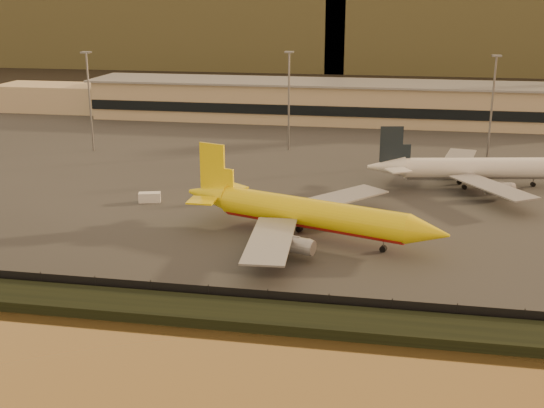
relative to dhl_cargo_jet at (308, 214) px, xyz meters
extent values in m
plane|color=black|center=(-3.66, -13.83, -4.45)|extent=(900.00, 900.00, 0.00)
cube|color=black|center=(-3.66, -30.83, -3.75)|extent=(320.00, 7.00, 1.40)
cube|color=#2D2D2D|center=(-3.66, 81.17, -4.35)|extent=(320.00, 220.00, 0.20)
cube|color=black|center=(-3.66, -26.83, -3.15)|extent=(300.00, 0.05, 2.20)
cube|color=#C6B48A|center=(-3.66, 111.17, 1.75)|extent=(160.00, 22.00, 12.00)
cube|color=black|center=(-3.66, 99.97, 0.75)|extent=(160.00, 0.60, 3.00)
cube|color=gray|center=(-3.66, 111.17, 8.05)|extent=(164.00, 24.00, 0.60)
cube|color=#C6B48A|center=(-98.66, 115.17, 0.25)|extent=(50.00, 18.00, 9.00)
cylinder|color=slate|center=(-63.66, 56.17, 8.25)|extent=(0.50, 0.50, 25.00)
cube|color=slate|center=(-63.66, 56.17, 20.95)|extent=(2.20, 2.20, 0.40)
cylinder|color=slate|center=(-13.66, 66.17, 8.25)|extent=(0.50, 0.50, 25.00)
cube|color=slate|center=(-13.66, 66.17, 20.95)|extent=(2.20, 2.20, 0.40)
cylinder|color=slate|center=(36.34, 64.17, 8.25)|extent=(0.50, 0.50, 25.00)
cube|color=slate|center=(36.34, 64.17, 20.95)|extent=(2.20, 2.20, 0.40)
cube|color=brown|center=(-143.66, 326.17, 23.05)|extent=(260.00, 160.00, 55.00)
cube|color=brown|center=(86.34, 326.17, 30.55)|extent=(220.00, 160.00, 70.00)
cylinder|color=yellow|center=(0.82, -0.28, 0.26)|extent=(32.65, 14.92, 4.74)
cylinder|color=#BD100A|center=(0.82, -0.28, -0.57)|extent=(31.45, 13.64, 3.70)
cone|color=yellow|center=(19.42, -6.50, 0.26)|extent=(7.56, 6.52, 4.74)
cone|color=yellow|center=(-18.64, 6.24, 0.61)|extent=(9.29, 7.10, 4.74)
cube|color=yellow|center=(-17.78, 5.95, 5.83)|extent=(4.88, 1.95, 8.30)
cube|color=yellow|center=(-15.41, 10.16, 0.97)|extent=(6.35, 6.34, 0.28)
cube|color=yellow|center=(-18.41, 1.16, 0.97)|extent=(4.60, 4.55, 0.28)
cube|color=gray|center=(3.97, 11.99, -0.57)|extent=(18.18, 19.75, 0.28)
cylinder|color=gray|center=(5.15, 8.35, -1.88)|extent=(6.02, 4.21, 2.61)
cube|color=gray|center=(-4.05, -11.97, -0.57)|extent=(7.63, 20.88, 0.28)
cylinder|color=gray|center=(-0.91, -9.77, -1.88)|extent=(6.02, 4.21, 2.61)
cylinder|color=black|center=(12.72, -4.25, -3.73)|extent=(1.25, 1.12, 1.04)
cylinder|color=slate|center=(12.72, -4.25, -3.18)|extent=(0.18, 0.18, 2.13)
cylinder|color=black|center=(-3.10, -1.21, -3.73)|extent=(1.25, 1.12, 1.04)
cylinder|color=slate|center=(-3.10, -1.21, -3.18)|extent=(0.18, 0.18, 2.13)
cylinder|color=black|center=(-1.74, 2.83, -3.73)|extent=(1.25, 1.12, 1.04)
cylinder|color=slate|center=(-1.74, 2.83, -3.18)|extent=(0.18, 0.18, 2.13)
cylinder|color=white|center=(31.33, 38.05, -0.12)|extent=(31.54, 10.24, 4.35)
cylinder|color=gray|center=(31.33, 38.05, -0.88)|extent=(30.51, 9.14, 3.39)
cone|color=white|center=(12.14, 34.32, 0.21)|extent=(8.51, 5.76, 4.35)
cube|color=black|center=(12.99, 34.48, 4.99)|extent=(4.76, 1.25, 7.61)
cube|color=white|center=(13.01, 38.91, 0.53)|extent=(4.82, 4.63, 0.26)
cube|color=white|center=(14.67, 30.38, 0.53)|extent=(5.80, 5.72, 0.26)
cube|color=gray|center=(28.20, 49.61, -0.88)|extent=(9.70, 20.36, 0.26)
cylinder|color=gray|center=(30.89, 47.15, -2.08)|extent=(5.58, 3.34, 2.39)
cube|color=gray|center=(32.76, 26.15, -0.88)|extent=(15.76, 19.71, 0.26)
cylinder|color=gray|center=(34.34, 29.45, -2.08)|extent=(5.58, 3.34, 2.39)
cylinder|color=black|center=(43.06, 40.33, -3.77)|extent=(1.08, 0.93, 0.96)
cylinder|color=slate|center=(43.06, 40.33, -3.27)|extent=(0.23, 0.23, 1.96)
cylinder|color=black|center=(28.51, 35.51, -3.77)|extent=(1.08, 0.93, 0.96)
cylinder|color=slate|center=(28.51, 35.51, -3.27)|extent=(0.23, 0.23, 1.96)
cylinder|color=black|center=(27.76, 39.35, -3.77)|extent=(1.08, 0.93, 0.96)
cylinder|color=slate|center=(27.76, 39.35, -3.27)|extent=(0.23, 0.23, 1.96)
cube|color=yellow|center=(9.94, 9.28, -3.42)|extent=(3.81, 1.96, 1.66)
cube|color=white|center=(-33.19, 14.99, -3.30)|extent=(4.58, 2.97, 1.90)
camera|label=1|loc=(13.47, -106.78, 34.84)|focal=45.00mm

